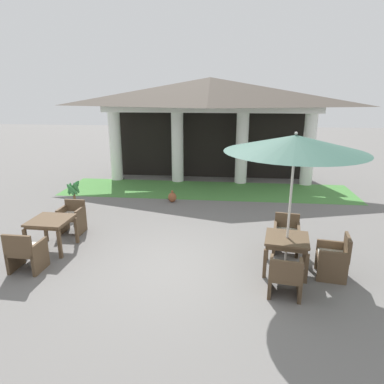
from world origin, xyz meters
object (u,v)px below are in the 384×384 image
object	(u,v)px
potted_palm_left_edge	(75,202)
patio_umbrella_near_foreground	(295,145)
patio_chair_mid_left_north	(72,217)
patio_table_mid_left	(51,223)
patio_chair_near_foreground_north	(286,235)
patio_table_near_foreground	(287,242)
patio_chair_near_foreground_east	(334,258)
patio_chair_mid_left_south	(26,252)
terracotta_urn	(172,197)
patio_chair_near_foreground_south	(285,276)

from	to	relation	value
potted_palm_left_edge	patio_umbrella_near_foreground	bearing A→B (deg)	-25.97
patio_chair_mid_left_north	patio_table_mid_left	bearing A→B (deg)	90.00
patio_chair_near_foreground_north	patio_table_mid_left	xyz separation A→B (m)	(-5.45, -0.45, 0.23)
patio_chair_near_foreground_north	potted_palm_left_edge	bearing A→B (deg)	-8.71
patio_table_mid_left	patio_table_near_foreground	bearing A→B (deg)	-4.94
patio_chair_near_foreground_north	patio_table_mid_left	size ratio (longest dim) A/B	0.95
potted_palm_left_edge	patio_chair_mid_left_north	bearing A→B (deg)	-68.23
patio_table_near_foreground	patio_chair_near_foreground_east	xyz separation A→B (m)	(0.91, -0.15, -0.23)
patio_chair_near_foreground_north	patio_chair_mid_left_south	distance (m)	5.67
patio_chair_mid_left_north	terracotta_urn	world-z (taller)	patio_chair_mid_left_north
patio_table_mid_left	patio_chair_mid_left_north	xyz separation A→B (m)	(0.03, 1.01, -0.24)
patio_chair_near_foreground_north	patio_chair_mid_left_north	world-z (taller)	patio_chair_near_foreground_north
patio_chair_mid_left_north	patio_chair_near_foreground_north	bearing A→B (deg)	175.90
patio_chair_near_foreground_east	potted_palm_left_edge	distance (m)	7.35
potted_palm_left_edge	terracotta_urn	xyz separation A→B (m)	(2.74, 1.45, -0.23)
terracotta_urn	patio_umbrella_near_foreground	bearing A→B (deg)	-54.42
patio_chair_near_foreground_north	terracotta_urn	xyz separation A→B (m)	(-3.21, 3.37, -0.25)
patio_chair_near_foreground_north	patio_umbrella_near_foreground	bearing A→B (deg)	90.00
patio_chair_near_foreground_south	patio_table_mid_left	distance (m)	5.34
patio_umbrella_near_foreground	patio_chair_near_foreground_north	world-z (taller)	patio_umbrella_near_foreground
patio_chair_mid_left_north	patio_chair_near_foreground_south	bearing A→B (deg)	156.91
patio_table_near_foreground	patio_chair_near_foreground_south	size ratio (longest dim) A/B	1.23
patio_umbrella_near_foreground	patio_chair_near_foreground_south	bearing A→B (deg)	-99.17
patio_chair_near_foreground_east	terracotta_urn	distance (m)	5.96
patio_chair_near_foreground_south	patio_table_near_foreground	bearing A→B (deg)	90.00
patio_umbrella_near_foreground	patio_chair_near_foreground_east	world-z (taller)	patio_umbrella_near_foreground
patio_chair_mid_left_south	potted_palm_left_edge	distance (m)	3.43
patio_table_mid_left	patio_chair_mid_left_north	bearing A→B (deg)	88.14
patio_chair_mid_left_north	potted_palm_left_edge	world-z (taller)	potted_palm_left_edge
patio_chair_near_foreground_south	patio_chair_mid_left_south	distance (m)	5.20
patio_chair_mid_left_north	patio_chair_mid_left_south	size ratio (longest dim) A/B	0.94
patio_chair_near_foreground_east	patio_chair_near_foreground_north	distance (m)	1.30
terracotta_urn	patio_table_near_foreground	bearing A→B (deg)	-54.42
patio_chair_near_foreground_east	terracotta_urn	xyz separation A→B (m)	(-3.98, 4.43, -0.24)
patio_table_near_foreground	patio_umbrella_near_foreground	bearing A→B (deg)	180.00
patio_chair_near_foreground_south	potted_palm_left_edge	xyz separation A→B (m)	(-5.66, 3.74, 0.01)
patio_chair_near_foreground_south	patio_umbrella_near_foreground	bearing A→B (deg)	90.00
patio_chair_near_foreground_south	terracotta_urn	distance (m)	5.95
patio_chair_near_foreground_south	terracotta_urn	xyz separation A→B (m)	(-2.92, 5.19, -0.22)
potted_palm_left_edge	patio_table_near_foreground	bearing A→B (deg)	-25.97
potted_palm_left_edge	terracotta_urn	distance (m)	3.11
patio_chair_near_foreground_north	patio_chair_mid_left_south	size ratio (longest dim) A/B	0.97
patio_chair_mid_left_north	terracotta_urn	xyz separation A→B (m)	(2.20, 2.81, -0.25)
potted_palm_left_edge	terracotta_urn	world-z (taller)	potted_palm_left_edge
patio_table_near_foreground	terracotta_urn	size ratio (longest dim) A/B	2.41
patio_umbrella_near_foreground	potted_palm_left_edge	distance (m)	6.84
patio_umbrella_near_foreground	potted_palm_left_edge	bearing A→B (deg)	154.03
patio_chair_near_foreground_east	patio_chair_mid_left_south	size ratio (longest dim) A/B	1.01
terracotta_urn	patio_chair_mid_left_north	bearing A→B (deg)	-128.14
patio_chair_near_foreground_north	terracotta_urn	size ratio (longest dim) A/B	2.13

